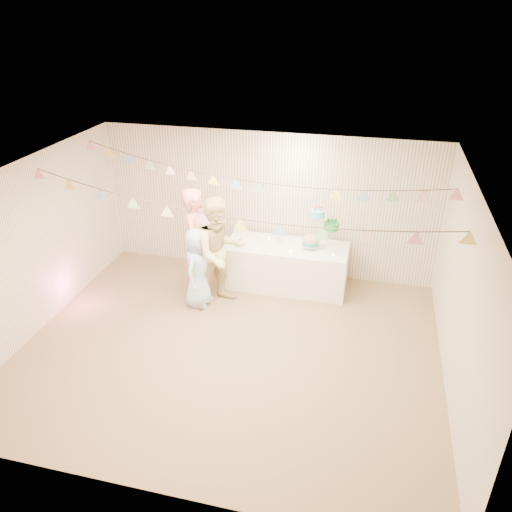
% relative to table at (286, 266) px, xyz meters
% --- Properties ---
extents(floor, '(6.00, 6.00, 0.00)m').
position_rel_table_xyz_m(floor, '(-0.46, -1.98, -0.39)').
color(floor, olive).
rests_on(floor, ground).
extents(ceiling, '(6.00, 6.00, 0.00)m').
position_rel_table_xyz_m(ceiling, '(-0.46, -1.98, 2.21)').
color(ceiling, white).
rests_on(ceiling, ground).
extents(back_wall, '(6.00, 6.00, 0.00)m').
position_rel_table_xyz_m(back_wall, '(-0.46, 0.52, 0.91)').
color(back_wall, white).
rests_on(back_wall, ground).
extents(front_wall, '(6.00, 6.00, 0.00)m').
position_rel_table_xyz_m(front_wall, '(-0.46, -4.48, 0.91)').
color(front_wall, white).
rests_on(front_wall, ground).
extents(left_wall, '(5.00, 5.00, 0.00)m').
position_rel_table_xyz_m(left_wall, '(-3.46, -1.98, 0.91)').
color(left_wall, white).
rests_on(left_wall, ground).
extents(right_wall, '(5.00, 5.00, 0.00)m').
position_rel_table_xyz_m(right_wall, '(2.54, -1.98, 0.91)').
color(right_wall, white).
rests_on(right_wall, ground).
extents(table, '(2.10, 0.84, 0.79)m').
position_rel_table_xyz_m(table, '(0.00, 0.00, 0.00)').
color(table, white).
rests_on(table, floor).
extents(cake_stand, '(0.64, 0.38, 0.72)m').
position_rel_table_xyz_m(cake_stand, '(0.55, 0.05, 0.71)').
color(cake_stand, silver).
rests_on(cake_stand, table).
extents(cake_bottom, '(0.31, 0.31, 0.15)m').
position_rel_table_xyz_m(cake_bottom, '(0.40, -0.01, 0.44)').
color(cake_bottom, teal).
rests_on(cake_bottom, cake_stand).
extents(cake_middle, '(0.27, 0.27, 0.22)m').
position_rel_table_xyz_m(cake_middle, '(0.73, 0.14, 0.71)').
color(cake_middle, '#1D8536').
rests_on(cake_middle, cake_stand).
extents(cake_top_tier, '(0.25, 0.25, 0.19)m').
position_rel_table_xyz_m(cake_top_tier, '(0.49, 0.02, 0.98)').
color(cake_top_tier, '#4DDCF4').
rests_on(cake_top_tier, cake_stand).
extents(platter, '(0.33, 0.33, 0.02)m').
position_rel_table_xyz_m(platter, '(-0.53, -0.05, 0.36)').
color(platter, white).
rests_on(platter, table).
extents(posy, '(0.15, 0.15, 0.17)m').
position_rel_table_xyz_m(posy, '(-0.16, 0.05, 0.44)').
color(posy, white).
rests_on(posy, table).
extents(person_adult_a, '(0.48, 0.72, 1.92)m').
position_rel_table_xyz_m(person_adult_a, '(-1.38, -0.62, 0.57)').
color(person_adult_a, '#FE9184').
rests_on(person_adult_a, floor).
extents(person_adult_b, '(1.14, 1.15, 1.88)m').
position_rel_table_xyz_m(person_adult_b, '(-0.95, -0.80, 0.54)').
color(person_adult_b, '#D9CA85').
rests_on(person_adult_b, floor).
extents(person_child, '(0.52, 0.72, 1.37)m').
position_rel_table_xyz_m(person_child, '(-1.29, -0.93, 0.29)').
color(person_child, '#B4D9FF').
rests_on(person_child, floor).
extents(bunting_back, '(5.60, 1.10, 0.40)m').
position_rel_table_xyz_m(bunting_back, '(-0.46, -0.88, 1.96)').
color(bunting_back, pink).
rests_on(bunting_back, ceiling).
extents(bunting_front, '(5.60, 0.90, 0.36)m').
position_rel_table_xyz_m(bunting_front, '(-0.46, -2.18, 1.93)').
color(bunting_front, '#72A5E5').
rests_on(bunting_front, ceiling).
extents(tealight_0, '(0.04, 0.04, 0.03)m').
position_rel_table_xyz_m(tealight_0, '(-0.80, -0.15, 0.41)').
color(tealight_0, '#FFD88C').
rests_on(tealight_0, table).
extents(tealight_1, '(0.04, 0.04, 0.03)m').
position_rel_table_xyz_m(tealight_1, '(-0.35, 0.18, 0.41)').
color(tealight_1, '#FFD88C').
rests_on(tealight_1, table).
extents(tealight_2, '(0.04, 0.04, 0.03)m').
position_rel_table_xyz_m(tealight_2, '(0.10, -0.22, 0.41)').
color(tealight_2, '#FFD88C').
rests_on(tealight_2, table).
extents(tealight_3, '(0.04, 0.04, 0.03)m').
position_rel_table_xyz_m(tealight_3, '(0.35, 0.22, 0.41)').
color(tealight_3, '#FFD88C').
rests_on(tealight_3, table).
extents(tealight_4, '(0.04, 0.04, 0.03)m').
position_rel_table_xyz_m(tealight_4, '(0.82, -0.18, 0.41)').
color(tealight_4, '#FFD88C').
rests_on(tealight_4, table).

